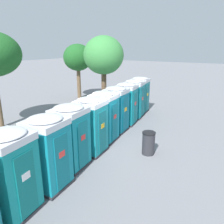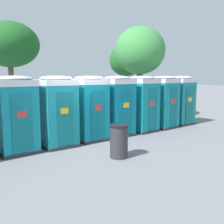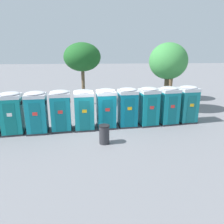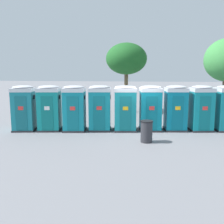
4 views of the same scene
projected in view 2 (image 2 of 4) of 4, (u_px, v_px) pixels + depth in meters
ground_plane at (77, 144)px, 9.82m from camera, size 120.00×120.00×0.00m
portapotty_3 at (16, 114)px, 8.55m from camera, size 1.34×1.31×2.54m
portapotty_4 at (57, 111)px, 9.34m from camera, size 1.34×1.31×2.54m
portapotty_5 at (90, 108)px, 10.24m from camera, size 1.30×1.31×2.54m
portapotty_6 at (118, 106)px, 11.11m from camera, size 1.28×1.29×2.54m
portapotty_7 at (142, 104)px, 11.92m from camera, size 1.34×1.35×2.54m
portapotty_8 at (163, 102)px, 12.78m from camera, size 1.36×1.36×2.54m
portapotty_9 at (180, 100)px, 13.69m from camera, size 1.33×1.33×2.54m
street_tree_0 at (140, 51)px, 15.27m from camera, size 2.93×2.93×5.40m
street_tree_1 at (10, 45)px, 14.22m from camera, size 3.21×3.21×5.46m
street_tree_2 at (126, 61)px, 19.52m from camera, size 2.54×2.54×4.86m
trash_can at (119, 141)px, 8.10m from camera, size 0.59×0.59×1.04m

